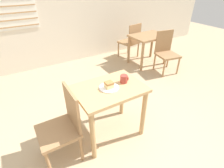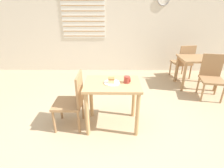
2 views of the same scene
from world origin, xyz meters
name	(u,v)px [view 2 (image 2 of 2)]	position (x,y,z in m)	size (l,w,h in m)	color
ground_plane	(106,141)	(0.00, 0.00, 0.00)	(14.00, 14.00, 0.00)	tan
wall_back	(110,21)	(-0.01, 3.03, 1.40)	(10.00, 0.10, 2.80)	beige
dining_table_near	(112,92)	(0.09, 0.40, 0.60)	(0.83, 0.60, 0.75)	tan
dining_table_far	(198,63)	(2.04, 1.90, 0.58)	(0.84, 0.61, 0.71)	#9E754C
chair_near_window	(72,100)	(-0.52, 0.37, 0.47)	(0.43, 0.43, 0.90)	#9E754C
chair_far_corner	(212,76)	(2.13, 1.40, 0.47)	(0.50, 0.50, 0.90)	#9E754C
chair_far_opposite	(183,61)	(1.91, 2.41, 0.47)	(0.50, 0.50, 0.90)	#9E754C
plate	(112,83)	(0.08, 0.40, 0.76)	(0.24, 0.24, 0.01)	white
cake_slice	(111,80)	(0.08, 0.38, 0.80)	(0.09, 0.09, 0.08)	#E5CC89
coffee_mug	(127,80)	(0.31, 0.41, 0.80)	(0.10, 0.09, 0.10)	#9E382D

